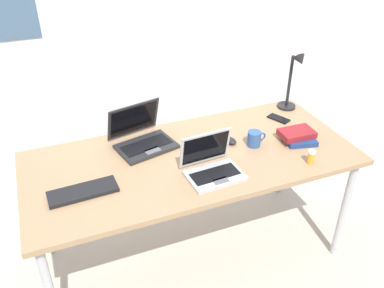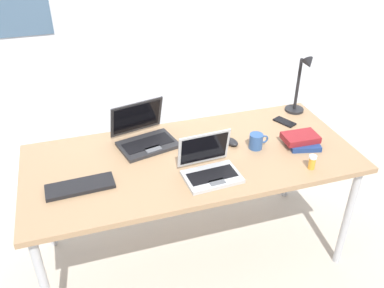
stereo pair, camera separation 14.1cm
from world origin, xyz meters
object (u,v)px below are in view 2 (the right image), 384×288
pill_bottle (312,162)px  book_stack (302,140)px  computer_mouse (231,142)px  coffee_mug (256,141)px  laptop_center (210,168)px  laptop_front_right (144,136)px  external_keyboard (80,186)px  cell_phone (285,122)px  desk_lamp (301,85)px

pill_bottle → book_stack: 0.23m
computer_mouse → coffee_mug: 0.14m
laptop_center → pill_bottle: laptop_center is taller
pill_bottle → book_stack: bearing=73.0°
pill_bottle → laptop_front_right: bearing=146.9°
external_keyboard → pill_bottle: pill_bottle is taller
laptop_center → cell_phone: (0.63, 0.37, -0.04)m
desk_lamp → computer_mouse: bearing=-157.6°
laptop_front_right → cell_phone: laptop_front_right is taller
desk_lamp → cell_phone: 0.25m
pill_bottle → laptop_center: bearing=168.4°
laptop_front_right → cell_phone: bearing=-1.8°
laptop_front_right → book_stack: bearing=-18.9°
laptop_center → pill_bottle: bearing=-11.6°
laptop_center → cell_phone: 0.73m
computer_mouse → cell_phone: computer_mouse is taller
desk_lamp → external_keyboard: size_ratio=1.21×
cell_phone → book_stack: 0.26m
external_keyboard → coffee_mug: bearing=1.9°
coffee_mug → book_stack: bearing=-10.7°
desk_lamp → book_stack: size_ratio=1.90×
desk_lamp → coffee_mug: size_ratio=3.54×
laptop_front_right → computer_mouse: 0.50m
laptop_center → external_keyboard: size_ratio=0.89×
laptop_center → external_keyboard: laptop_center is taller
laptop_front_right → computer_mouse: bearing=-19.3°
cell_phone → computer_mouse: bearing=173.1°
laptop_front_right → external_keyboard: 0.50m
laptop_front_right → pill_bottle: size_ratio=4.67×
desk_lamp → external_keyboard: bearing=-165.0°
laptop_front_right → cell_phone: 0.88m
computer_mouse → pill_bottle: 0.46m
laptop_front_right → desk_lamp: bearing=3.5°
laptop_front_right → pill_bottle: bearing=-33.1°
desk_lamp → laptop_front_right: desk_lamp is taller
laptop_front_right → external_keyboard: laptop_front_right is taller
external_keyboard → cell_phone: (1.27, 0.29, -0.01)m
external_keyboard → laptop_center: bearing=-10.1°
laptop_center → cell_phone: laptop_center is taller
laptop_center → laptop_front_right: bearing=122.2°
laptop_center → book_stack: 0.60m
book_stack → coffee_mug: 0.26m
desk_lamp → coffee_mug: desk_lamp is taller
laptop_center → computer_mouse: (0.22, 0.24, -0.03)m
laptop_center → coffee_mug: bearing=25.6°
laptop_center → external_keyboard: 0.65m
pill_bottle → cell_phone: bearing=77.9°
desk_lamp → coffee_mug: 0.55m
cell_phone → book_stack: size_ratio=0.64×
laptop_center → computer_mouse: size_ratio=3.04×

